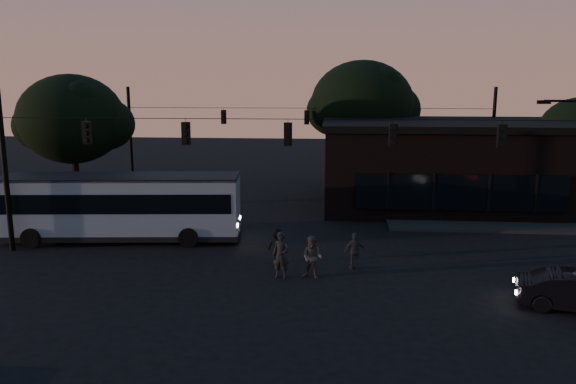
# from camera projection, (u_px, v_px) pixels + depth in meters

# --- Properties ---
(ground) EXTENTS (120.00, 120.00, 0.00)m
(ground) POSITION_uv_depth(u_px,v_px,m) (279.00, 289.00, 21.38)
(ground) COLOR black
(ground) RESTS_ON ground
(sidewalk_far_right) EXTENTS (14.00, 10.00, 0.15)m
(sidewalk_far_right) POSITION_uv_depth(u_px,v_px,m) (498.00, 211.00, 34.08)
(sidewalk_far_right) COLOR black
(sidewalk_far_right) RESTS_ON ground
(sidewalk_far_left) EXTENTS (14.00, 10.00, 0.15)m
(sidewalk_far_left) POSITION_uv_depth(u_px,v_px,m) (85.00, 204.00, 36.22)
(sidewalk_far_left) COLOR black
(sidewalk_far_left) RESTS_ON ground
(building) EXTENTS (15.40, 10.41, 5.40)m
(building) POSITION_uv_depth(u_px,v_px,m) (444.00, 163.00, 35.76)
(building) COLOR black
(building) RESTS_ON ground
(tree_behind) EXTENTS (7.60, 7.60, 9.43)m
(tree_behind) POSITION_uv_depth(u_px,v_px,m) (362.00, 105.00, 41.41)
(tree_behind) COLOR black
(tree_behind) RESTS_ON ground
(tree_left) EXTENTS (6.40, 6.40, 8.30)m
(tree_left) POSITION_uv_depth(u_px,v_px,m) (72.00, 119.00, 34.20)
(tree_left) COLOR black
(tree_left) RESTS_ON ground
(signal_rig_near) EXTENTS (26.24, 0.30, 7.50)m
(signal_rig_near) POSITION_uv_depth(u_px,v_px,m) (288.00, 159.00, 24.46)
(signal_rig_near) COLOR black
(signal_rig_near) RESTS_ON ground
(signal_rig_far) EXTENTS (26.24, 0.30, 7.50)m
(signal_rig_far) POSITION_uv_depth(u_px,v_px,m) (307.00, 133.00, 40.16)
(signal_rig_far) COLOR black
(signal_rig_far) RESTS_ON ground
(bus) EXTENTS (11.82, 3.75, 3.27)m
(bus) POSITION_uv_depth(u_px,v_px,m) (122.00, 204.00, 27.77)
(bus) COLOR gray
(bus) RESTS_ON ground
(pedestrian_a) EXTENTS (0.78, 0.60, 1.90)m
(pedestrian_a) POSITION_uv_depth(u_px,v_px,m) (281.00, 255.00, 22.43)
(pedestrian_a) COLOR black
(pedestrian_a) RESTS_ON ground
(pedestrian_b) EXTENTS (0.99, 0.87, 1.73)m
(pedestrian_b) POSITION_uv_depth(u_px,v_px,m) (312.00, 257.00, 22.43)
(pedestrian_b) COLOR #383732
(pedestrian_b) RESTS_ON ground
(pedestrian_c) EXTENTS (0.97, 0.55, 1.56)m
(pedestrian_c) POSITION_uv_depth(u_px,v_px,m) (355.00, 251.00, 23.56)
(pedestrian_c) COLOR #26272E
(pedestrian_c) RESTS_ON ground
(pedestrian_d) EXTENTS (1.14, 0.97, 1.53)m
(pedestrian_d) POSITION_uv_depth(u_px,v_px,m) (277.00, 246.00, 24.43)
(pedestrian_d) COLOR black
(pedestrian_d) RESTS_ON ground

